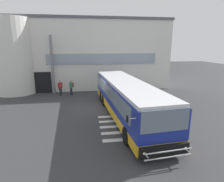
{
  "coord_description": "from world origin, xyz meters",
  "views": [
    {
      "loc": [
        -1.0,
        -15.32,
        5.25
      ],
      "look_at": [
        1.17,
        -0.36,
        1.5
      ],
      "focal_mm": 29.2,
      "sensor_mm": 36.0,
      "label": 1
    }
  ],
  "objects_px": {
    "entry_support_column": "(52,65)",
    "bus_main_foreground": "(126,99)",
    "passenger_near_column": "(60,87)",
    "passenger_by_doorway": "(71,86)"
  },
  "relations": [
    {
      "from": "passenger_near_column",
      "to": "bus_main_foreground",
      "type": "bearing_deg",
      "value": -50.07
    },
    {
      "from": "passenger_near_column",
      "to": "passenger_by_doorway",
      "type": "height_order",
      "value": "same"
    },
    {
      "from": "passenger_near_column",
      "to": "passenger_by_doorway",
      "type": "xyz_separation_m",
      "value": [
        1.18,
        -0.05,
        0.03
      ]
    },
    {
      "from": "entry_support_column",
      "to": "bus_main_foreground",
      "type": "bearing_deg",
      "value": -49.93
    },
    {
      "from": "bus_main_foreground",
      "to": "passenger_by_doorway",
      "type": "distance_m",
      "value": 8.21
    },
    {
      "from": "entry_support_column",
      "to": "passenger_near_column",
      "type": "height_order",
      "value": "entry_support_column"
    },
    {
      "from": "passenger_near_column",
      "to": "passenger_by_doorway",
      "type": "distance_m",
      "value": 1.18
    },
    {
      "from": "bus_main_foreground",
      "to": "passenger_by_doorway",
      "type": "xyz_separation_m",
      "value": [
        -4.57,
        6.82,
        -0.37
      ]
    },
    {
      "from": "bus_main_foreground",
      "to": "passenger_near_column",
      "type": "height_order",
      "value": "bus_main_foreground"
    },
    {
      "from": "entry_support_column",
      "to": "bus_main_foreground",
      "type": "distance_m",
      "value": 10.33
    }
  ]
}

